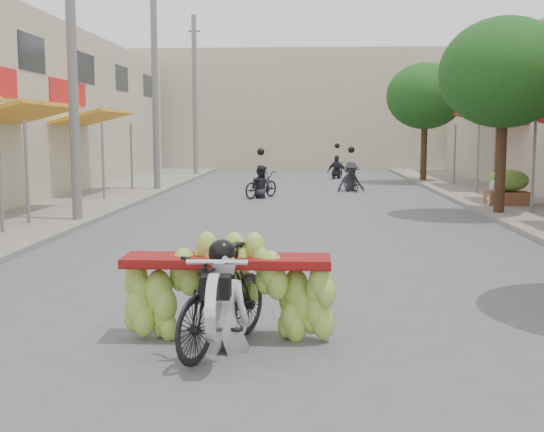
% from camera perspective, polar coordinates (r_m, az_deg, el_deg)
% --- Properties ---
extents(sidewalk_left, '(4.00, 60.00, 0.12)m').
position_cam_1_polar(sidewalk_left, '(20.85, -17.44, 0.68)').
color(sidewalk_left, gray).
rests_on(sidewalk_left, ground).
extents(far_building, '(20.00, 6.00, 7.00)m').
position_cam_1_polar(far_building, '(42.44, 2.62, 8.76)').
color(far_building, '#C0B697').
rests_on(far_building, ground).
extents(utility_pole_mid, '(0.60, 0.24, 8.00)m').
position_cam_1_polar(utility_pole_mid, '(17.46, -16.39, 12.58)').
color(utility_pole_mid, slate).
rests_on(utility_pole_mid, ground).
extents(utility_pole_far, '(0.60, 0.24, 8.00)m').
position_cam_1_polar(utility_pole_far, '(26.10, -9.76, 10.86)').
color(utility_pole_far, slate).
rests_on(utility_pole_far, ground).
extents(utility_pole_back, '(0.60, 0.24, 8.00)m').
position_cam_1_polar(utility_pole_back, '(34.93, -6.48, 9.94)').
color(utility_pole_back, slate).
rests_on(utility_pole_back, ground).
extents(street_tree_mid, '(3.40, 3.40, 5.25)m').
position_cam_1_polar(street_tree_mid, '(19.19, 18.86, 11.24)').
color(street_tree_mid, '#3A2719').
rests_on(street_tree_mid, ground).
extents(street_tree_far, '(3.40, 3.40, 5.25)m').
position_cam_1_polar(street_tree_far, '(30.89, 12.71, 9.74)').
color(street_tree_far, '#3A2719').
rests_on(street_tree_far, ground).
extents(produce_crate_far, '(1.20, 0.88, 1.16)m').
position_cam_1_polar(produce_crate_far, '(21.33, 19.13, 2.52)').
color(produce_crate_far, brown).
rests_on(produce_crate_far, ground).
extents(banana_motorbike, '(2.25, 1.95, 1.96)m').
position_cam_1_polar(banana_motorbike, '(7.26, -3.99, -5.70)').
color(banana_motorbike, black).
rests_on(banana_motorbike, ground).
extents(pedestrian, '(0.89, 0.78, 1.55)m').
position_cam_1_polar(pedestrian, '(21.02, 18.31, 2.99)').
color(pedestrian, silver).
rests_on(pedestrian, ground).
extents(bg_motorbike_a, '(1.38, 1.66, 1.95)m').
position_cam_1_polar(bg_motorbike_a, '(23.29, -0.94, 3.34)').
color(bg_motorbike_a, black).
rests_on(bg_motorbike_a, ground).
extents(bg_motorbike_b, '(1.17, 1.63, 1.95)m').
position_cam_1_polar(bg_motorbike_b, '(26.03, 6.63, 3.96)').
color(bg_motorbike_b, black).
rests_on(bg_motorbike_b, ground).
extents(bg_motorbike_c, '(1.10, 1.53, 1.95)m').
position_cam_1_polar(bg_motorbike_c, '(32.97, 5.46, 4.58)').
color(bg_motorbike_c, black).
rests_on(bg_motorbike_c, ground).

